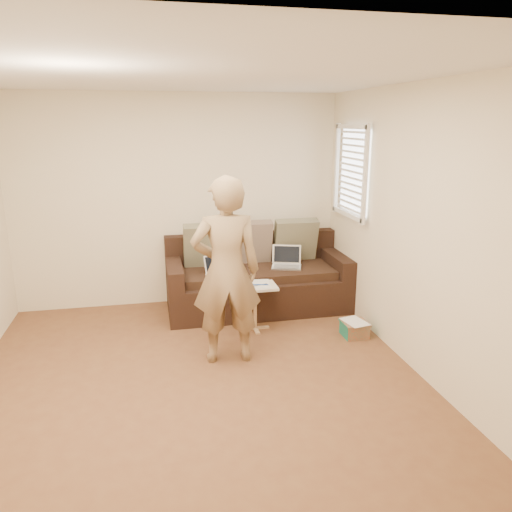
% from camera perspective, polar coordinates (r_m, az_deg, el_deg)
% --- Properties ---
extents(floor, '(4.50, 4.50, 0.00)m').
position_cam_1_polar(floor, '(4.50, -6.44, -14.90)').
color(floor, brown).
rests_on(floor, ground).
extents(ceiling, '(4.50, 4.50, 0.00)m').
position_cam_1_polar(ceiling, '(3.91, -7.64, 20.21)').
color(ceiling, white).
rests_on(ceiling, wall_back).
extents(wall_back, '(4.00, 0.00, 4.00)m').
position_cam_1_polar(wall_back, '(6.21, -8.95, 6.25)').
color(wall_back, beige).
rests_on(wall_back, ground).
extents(wall_front, '(4.00, 0.00, 4.00)m').
position_cam_1_polar(wall_front, '(1.92, -0.47, -14.56)').
color(wall_front, beige).
rests_on(wall_front, ground).
extents(wall_right, '(0.00, 4.50, 4.50)m').
position_cam_1_polar(wall_right, '(4.63, 18.50, 2.57)').
color(wall_right, beige).
rests_on(wall_right, ground).
extents(window_blinds, '(0.12, 0.88, 1.08)m').
position_cam_1_polar(window_blinds, '(5.87, 10.98, 9.58)').
color(window_blinds, white).
rests_on(window_blinds, wall_right).
extents(sofa, '(2.20, 0.95, 0.85)m').
position_cam_1_polar(sofa, '(6.07, 0.18, -2.27)').
color(sofa, black).
rests_on(sofa, ground).
extents(pillow_left, '(0.55, 0.29, 0.57)m').
position_cam_1_polar(pillow_left, '(6.07, -5.76, 1.23)').
color(pillow_left, '#66624B').
rests_on(pillow_left, sofa).
extents(pillow_mid, '(0.55, 0.27, 0.57)m').
position_cam_1_polar(pillow_mid, '(6.19, -0.74, 1.58)').
color(pillow_mid, brown).
rests_on(pillow_mid, sofa).
extents(pillow_right, '(0.55, 0.28, 0.57)m').
position_cam_1_polar(pillow_right, '(6.34, 4.57, 1.86)').
color(pillow_right, '#66624B').
rests_on(pillow_right, sofa).
extents(laptop_silver, '(0.42, 0.36, 0.24)m').
position_cam_1_polar(laptop_silver, '(6.08, 3.55, -1.34)').
color(laptop_silver, '#B7BABC').
rests_on(laptop_silver, sofa).
extents(laptop_white, '(0.39, 0.37, 0.23)m').
position_cam_1_polar(laptop_white, '(5.83, -4.04, -2.08)').
color(laptop_white, white).
rests_on(laptop_white, sofa).
extents(person, '(0.68, 0.48, 1.81)m').
position_cam_1_polar(person, '(4.63, -3.46, -1.74)').
color(person, olive).
rests_on(person, ground).
extents(side_table, '(0.47, 0.33, 0.52)m').
position_cam_1_polar(side_table, '(5.52, -0.11, -5.95)').
color(side_table, silver).
rests_on(side_table, ground).
extents(drinking_glass, '(0.07, 0.07, 0.12)m').
position_cam_1_polar(drinking_glass, '(5.48, -1.71, -2.58)').
color(drinking_glass, silver).
rests_on(drinking_glass, side_table).
extents(scissors, '(0.18, 0.11, 0.02)m').
position_cam_1_polar(scissors, '(5.42, 0.49, -3.35)').
color(scissors, silver).
rests_on(scissors, side_table).
extents(paper_on_table, '(0.25, 0.33, 0.00)m').
position_cam_1_polar(paper_on_table, '(5.48, 0.51, -3.20)').
color(paper_on_table, white).
rests_on(paper_on_table, side_table).
extents(striped_box, '(0.27, 0.27, 0.17)m').
position_cam_1_polar(striped_box, '(5.51, 11.31, -8.24)').
color(striped_box, red).
rests_on(striped_box, ground).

